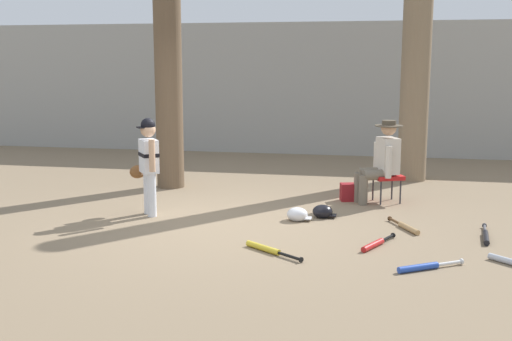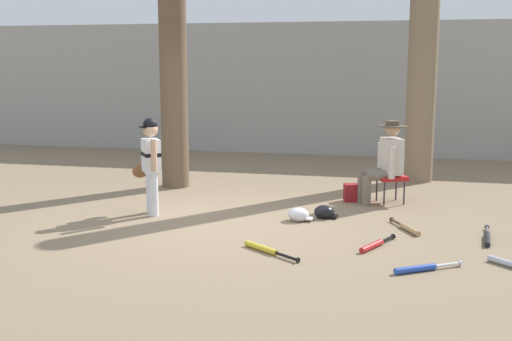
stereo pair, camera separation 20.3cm
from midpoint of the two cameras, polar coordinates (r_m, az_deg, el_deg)
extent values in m
plane|color=#7F6B51|center=(8.01, -2.48, -4.87)|extent=(60.00, 60.00, 0.00)
cube|color=#9E9E99|center=(14.07, 4.45, 7.40)|extent=(18.00, 0.36, 2.87)
cylinder|color=brown|center=(10.29, -7.03, 13.84)|extent=(0.44, 0.44, 5.52)
cone|color=brown|center=(10.46, -6.72, -1.42)|extent=(0.69, 0.69, 0.26)
cylinder|color=#7F6B51|center=(11.10, 15.53, 12.78)|extent=(0.49, 0.49, 5.34)
cone|color=#7F6B51|center=(11.27, 14.91, -0.88)|extent=(0.67, 0.67, 0.29)
cylinder|color=white|center=(8.45, -8.58, -2.17)|extent=(0.12, 0.12, 0.58)
cylinder|color=white|center=(8.62, -8.87, -1.93)|extent=(0.12, 0.12, 0.58)
cube|color=white|center=(8.45, -8.81, 1.34)|extent=(0.34, 0.36, 0.44)
cube|color=black|center=(8.45, -8.82, 1.49)|extent=(0.35, 0.37, 0.05)
sphere|color=tan|center=(8.41, -8.88, 3.70)|extent=(0.20, 0.20, 0.20)
sphere|color=black|center=(8.40, -8.89, 4.10)|extent=(0.19, 0.19, 0.19)
cube|color=black|center=(8.38, -9.48, 3.90)|extent=(0.16, 0.17, 0.02)
cylinder|color=tan|center=(8.21, -8.55, 1.38)|extent=(0.11, 0.11, 0.42)
cylinder|color=tan|center=(8.65, -9.40, 0.99)|extent=(0.11, 0.11, 0.40)
ellipsoid|color=brown|center=(8.69, -9.78, -0.06)|extent=(0.25, 0.23, 0.18)
cube|color=red|center=(9.33, 12.73, -0.60)|extent=(0.52, 0.52, 0.06)
cylinder|color=#333338|center=(9.18, 12.17, -1.96)|extent=(0.02, 0.02, 0.38)
cylinder|color=#333338|center=(9.45, 11.50, -1.60)|extent=(0.02, 0.02, 0.38)
cylinder|color=#333338|center=(9.29, 13.89, -1.88)|extent=(0.02, 0.02, 0.38)
cylinder|color=#333338|center=(9.56, 13.17, -1.53)|extent=(0.02, 0.02, 0.38)
cylinder|color=#6B6051|center=(9.13, 10.61, -1.81)|extent=(0.13, 0.13, 0.43)
cylinder|color=#6B6051|center=(9.31, 10.18, -1.57)|extent=(0.13, 0.13, 0.43)
cylinder|color=#6B6051|center=(9.16, 11.82, -0.44)|extent=(0.43, 0.29, 0.15)
cylinder|color=#6B6051|center=(9.34, 11.37, -0.23)|extent=(0.43, 0.29, 0.15)
cube|color=beige|center=(9.28, 12.80, 1.28)|extent=(0.36, 0.42, 0.52)
cylinder|color=beige|center=(9.06, 12.85, 0.69)|extent=(0.12, 0.12, 0.46)
cylinder|color=beige|center=(9.46, 11.83, 1.11)|extent=(0.12, 0.12, 0.46)
sphere|color=tan|center=(9.24, 12.89, 3.74)|extent=(0.22, 0.22, 0.22)
cylinder|color=#4C4233|center=(9.23, 12.90, 3.94)|extent=(0.40, 0.40, 0.02)
cylinder|color=#4C4233|center=(9.23, 12.91, 4.15)|extent=(0.20, 0.20, 0.09)
cube|color=maroon|center=(9.38, 9.63, -1.99)|extent=(0.37, 0.26, 0.26)
cylinder|color=red|center=(7.09, 11.25, -6.74)|extent=(0.25, 0.42, 0.07)
cylinder|color=black|center=(7.40, 12.58, -6.08)|extent=(0.16, 0.27, 0.03)
cylinder|color=black|center=(7.53, 13.08, -5.83)|extent=(0.06, 0.04, 0.06)
cylinder|color=#B7BCC6|center=(6.91, 22.58, -7.76)|extent=(0.36, 0.34, 0.07)
cylinder|color=yellow|center=(6.89, 1.31, -7.03)|extent=(0.43, 0.34, 0.07)
cylinder|color=black|center=(6.61, 3.71, -7.79)|extent=(0.28, 0.22, 0.03)
cylinder|color=black|center=(6.50, 4.73, -8.11)|extent=(0.05, 0.06, 0.06)
cylinder|color=black|center=(7.72, 20.93, -5.85)|extent=(0.12, 0.49, 0.07)
cylinder|color=#4C4C51|center=(8.11, 20.88, -5.10)|extent=(0.07, 0.33, 0.03)
cylinder|color=#4C4C51|center=(8.27, 20.86, -4.82)|extent=(0.06, 0.02, 0.06)
cylinder|color=tan|center=(7.87, 14.49, -5.19)|extent=(0.25, 0.42, 0.07)
cylinder|color=brown|center=(8.18, 13.31, -4.58)|extent=(0.16, 0.27, 0.03)
cylinder|color=brown|center=(8.31, 12.87, -4.34)|extent=(0.06, 0.04, 0.06)
cylinder|color=#2347AD|center=(6.44, 15.11, -8.62)|extent=(0.42, 0.30, 0.07)
cylinder|color=silver|center=(6.65, 17.80, -8.14)|extent=(0.27, 0.19, 0.03)
cylinder|color=silver|center=(6.75, 18.83, -7.96)|extent=(0.04, 0.06, 0.06)
ellipsoid|color=black|center=(8.35, 6.89, -3.76)|extent=(0.27, 0.24, 0.18)
cube|color=black|center=(8.35, 7.76, -4.08)|extent=(0.11, 0.13, 0.02)
ellipsoid|color=silver|center=(8.17, 4.58, -4.01)|extent=(0.27, 0.25, 0.19)
cube|color=silver|center=(8.16, 5.48, -4.35)|extent=(0.11, 0.14, 0.02)
camera|label=1|loc=(0.10, -89.23, 0.13)|focal=44.14mm
camera|label=2|loc=(0.10, 90.77, -0.13)|focal=44.14mm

